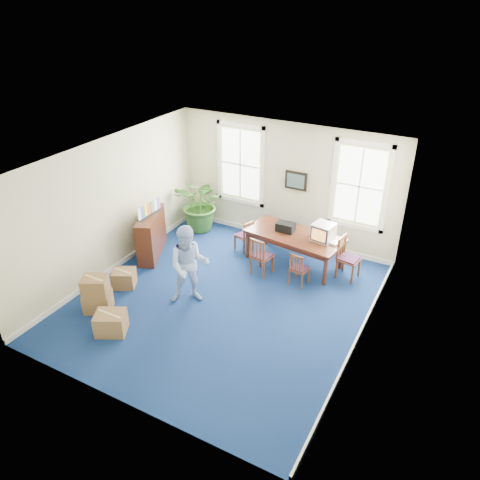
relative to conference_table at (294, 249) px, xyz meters
The scene contains 25 objects.
floor 2.35m from the conference_table, 108.47° to the right, with size 6.50×6.50×0.00m, color navy.
ceiling 3.64m from the conference_table, 108.47° to the right, with size 6.50×6.50×0.00m, color white.
wall_back 1.76m from the conference_table, 124.97° to the left, with size 6.50×6.50×0.00m, color beige.
wall_front 5.63m from the conference_table, 97.68° to the right, with size 6.50×6.50×0.00m, color beige.
wall_left 4.50m from the conference_table, 149.51° to the right, with size 6.50×6.50×0.00m, color beige.
wall_right 3.38m from the conference_table, 44.15° to the right, with size 6.50×6.50×0.00m, color beige.
baseboard_back 1.30m from the conference_table, 125.75° to the left, with size 6.00×0.04×0.12m, color white.
baseboard_left 4.32m from the conference_table, 149.30° to the right, with size 0.04×6.50×0.12m, color white.
baseboard_right 3.15m from the conference_table, 44.54° to the right, with size 0.04×6.50×0.12m, color white.
window_left 2.73m from the conference_table, 153.14° to the left, with size 1.40×0.12×2.20m, color white, non-canonical shape.
window_right 2.16m from the conference_table, 41.49° to the left, with size 1.40×0.12×2.20m, color white, non-canonical shape.
wall_picture 1.74m from the conference_table, 113.48° to the left, with size 0.58×0.06×0.48m, color black, non-canonical shape.
conference_table is the anchor object (origin of this frame).
crt_tv 0.92m from the conference_table, ahead, with size 0.46×0.51×0.42m, color #B7B7BC, non-canonical shape.
game_console 1.09m from the conference_table, ahead, with size 0.16×0.20×0.05m, color white.
equipment_bag 0.58m from the conference_table, 168.69° to the left, with size 0.44×0.28×0.22m, color black.
chair_near_left 0.93m from the conference_table, 120.96° to the right, with size 0.44×0.44×0.98m, color brown, non-canonical shape.
chair_near_right 0.93m from the conference_table, 59.04° to the right, with size 0.37×0.37×0.84m, color brown, non-canonical shape.
chair_end_left 1.38m from the conference_table, behind, with size 0.38×0.38×0.85m, color brown, non-canonical shape.
chair_end_right 1.39m from the conference_table, ahead, with size 0.46×0.46×1.03m, color brown, non-canonical shape.
man 2.90m from the conference_table, 118.34° to the right, with size 0.88×0.68×1.79m, color #A0BAED.
credenza 3.59m from the conference_table, 158.59° to the right, with size 0.41×1.44×1.13m, color #481F12.
brochure_rack 3.68m from the conference_table, 158.47° to the right, with size 0.14×0.77×0.34m, color #99999E, non-canonical shape.
potted_plant 3.01m from the conference_table, behind, with size 1.40×1.22×1.55m, color #2D591D.
cardboard_boxes 4.52m from the conference_table, 126.48° to the right, with size 1.49×1.49×0.85m, color brown, non-canonical shape.
Camera 1 is at (4.30, -7.18, 6.12)m, focal length 35.00 mm.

